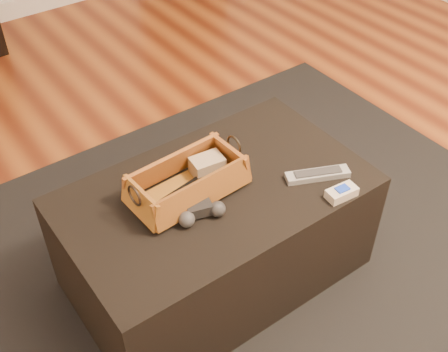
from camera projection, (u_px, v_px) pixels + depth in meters
floor at (287, 294)px, 2.04m from camera, size 5.00×5.50×0.01m
baseboard at (13, 9)px, 3.65m from camera, size 5.00×0.04×0.12m
area_rug at (224, 281)px, 2.06m from camera, size 2.60×2.00×0.01m
ottoman at (216, 233)px, 1.95m from camera, size 1.00×0.60×0.42m
tv_remote at (186, 192)px, 1.77m from camera, size 0.21×0.08×0.02m
cloth_bundle at (207, 165)px, 1.84m from camera, size 0.11×0.08×0.06m
wicker_basket at (188, 182)px, 1.77m from camera, size 0.39×0.22×0.13m
game_controller at (201, 212)px, 1.70m from camera, size 0.16×0.10×0.05m
silver_remote at (318, 174)px, 1.85m from camera, size 0.22×0.13×0.02m
cream_gadget at (342, 193)px, 1.77m from camera, size 0.10×0.06×0.04m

